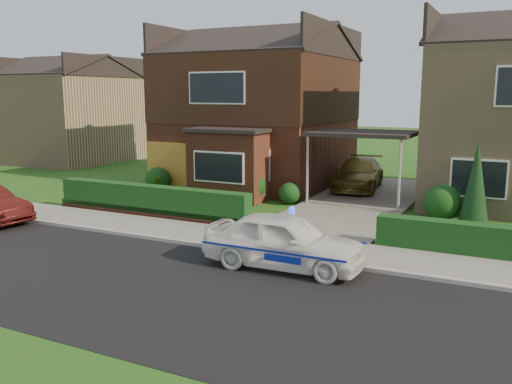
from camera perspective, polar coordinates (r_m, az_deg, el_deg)
The scene contains 21 objects.
ground at distance 11.49m, azimuth -4.17°, elevation -11.02°, with size 120.00×120.00×0.00m, color #144B14.
road at distance 11.49m, azimuth -4.17°, elevation -11.02°, with size 60.00×6.00×0.02m, color black.
kerb at distance 14.03m, azimuth 2.20°, elevation -6.75°, with size 60.00×0.16×0.12m, color #9E9993.
sidewalk at distance 14.96m, azimuth 3.86°, elevation -5.71°, with size 60.00×2.00×0.10m, color slate.
driveway at distance 21.32m, azimuth 10.99°, elevation -1.00°, with size 3.80×12.00×0.12m, color #666059.
house_left at distance 25.70m, azimuth 0.39°, elevation 9.51°, with size 7.50×9.53×7.25m.
carport_link at distance 20.93m, azimuth 11.20°, elevation 5.96°, with size 3.80×3.00×2.77m.
garage_door at distance 23.77m, azimuth -9.18°, elevation 2.63°, with size 2.20×0.10×2.10m, color #936320.
dwarf_wall at distance 18.79m, azimuth -11.25°, elevation -2.16°, with size 7.70×0.25×0.36m, color brown.
hedge_left at distance 18.95m, azimuth -10.96°, elevation -2.60°, with size 7.50×0.55×0.90m, color #113815.
shrub_left_far at distance 23.62m, azimuth -10.29°, elevation 1.30°, with size 1.08×1.08×1.08m, color #113815.
shrub_left_mid at distance 21.07m, azimuth -0.75°, elevation 0.72°, with size 1.32×1.32×1.32m, color #113815.
shrub_left_near at distance 20.72m, azimuth 3.58°, elevation -0.14°, with size 0.84×0.84×0.84m, color #113815.
shrub_right_near at distance 19.07m, azimuth 19.04°, elevation -1.06°, with size 1.20×1.20×1.20m, color #113815.
conifer_a at distance 18.66m, azimuth 22.13°, elevation 0.69°, with size 0.90×0.90×2.60m, color black.
neighbour_left at distance 35.86m, azimuth -19.09°, elevation 7.24°, with size 6.50×7.00×5.20m, color tan.
police_car at distance 13.10m, azimuth 2.96°, elevation -5.21°, with size 3.61×3.97×1.50m.
driveway_car at distance 23.82m, azimuth 10.73°, elevation 1.90°, with size 1.80×4.44×1.29m, color brown.
potted_plant_a at distance 21.56m, azimuth -12.44°, elevation -0.14°, with size 0.37×0.25×0.70m, color gray.
potted_plant_b at distance 23.11m, azimuth -10.52°, elevation 0.66°, with size 0.32×0.40×0.73m, color gray.
potted_plant_c at distance 19.02m, azimuth -8.89°, elevation -1.23°, with size 0.46×0.46×0.81m, color gray.
Camera 1 is at (5.47, -9.20, 4.17)m, focal length 38.00 mm.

